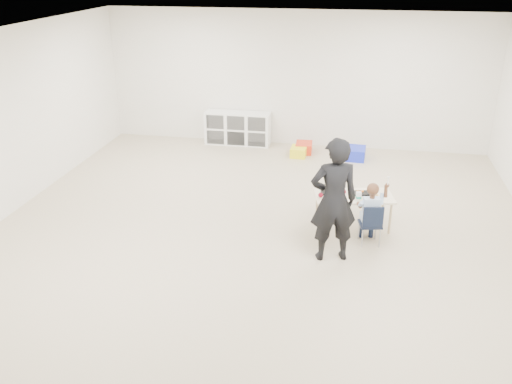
% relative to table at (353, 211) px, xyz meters
% --- Properties ---
extents(room, '(9.00, 9.02, 2.80)m').
position_rel_table_xyz_m(room, '(-1.33, -0.73, 1.13)').
color(room, '#C0AE94').
rests_on(room, ground).
extents(table, '(1.23, 0.79, 0.52)m').
position_rel_table_xyz_m(table, '(0.00, 0.00, 0.00)').
color(table, beige).
rests_on(table, ground).
extents(chair_near, '(0.35, 0.34, 0.63)m').
position_rel_table_xyz_m(chair_near, '(0.25, -0.46, 0.05)').
color(chair_near, black).
rests_on(chair_near, ground).
extents(chair_far, '(0.35, 0.34, 0.63)m').
position_rel_table_xyz_m(chair_far, '(-0.25, 0.46, 0.05)').
color(chair_far, black).
rests_on(chair_far, ground).
extents(child, '(0.49, 0.49, 0.99)m').
position_rel_table_xyz_m(child, '(0.25, -0.46, 0.23)').
color(child, '#BCD3FF').
rests_on(child, chair_near).
extents(lunch_tray_near, '(0.25, 0.20, 0.03)m').
position_rel_table_xyz_m(lunch_tray_near, '(0.10, 0.06, 0.27)').
color(lunch_tray_near, black).
rests_on(lunch_tray_near, table).
extents(lunch_tray_far, '(0.25, 0.20, 0.03)m').
position_rel_table_xyz_m(lunch_tray_far, '(-0.37, 0.00, 0.27)').
color(lunch_tray_far, black).
rests_on(lunch_tray_far, table).
extents(milk_carton, '(0.08, 0.08, 0.10)m').
position_rel_table_xyz_m(milk_carton, '(0.07, -0.11, 0.31)').
color(milk_carton, white).
rests_on(milk_carton, table).
extents(bread_roll, '(0.09, 0.09, 0.07)m').
position_rel_table_xyz_m(bread_roll, '(0.31, -0.03, 0.29)').
color(bread_roll, tan).
rests_on(bread_roll, table).
extents(apple_near, '(0.07, 0.07, 0.07)m').
position_rel_table_xyz_m(apple_near, '(-0.15, 0.02, 0.29)').
color(apple_near, maroon).
rests_on(apple_near, table).
extents(apple_far, '(0.07, 0.07, 0.07)m').
position_rel_table_xyz_m(apple_far, '(-0.48, -0.16, 0.29)').
color(apple_far, maroon).
rests_on(apple_far, table).
extents(cubby_shelf, '(1.40, 0.40, 0.70)m').
position_rel_table_xyz_m(cubby_shelf, '(-2.53, 3.55, 0.08)').
color(cubby_shelf, white).
rests_on(cubby_shelf, ground).
extents(adult, '(0.71, 0.57, 1.70)m').
position_rel_table_xyz_m(adult, '(-0.27, -0.97, 0.59)').
color(adult, black).
rests_on(adult, ground).
extents(bin_red, '(0.35, 0.44, 0.21)m').
position_rel_table_xyz_m(bin_red, '(-1.06, 3.25, -0.16)').
color(bin_red, red).
rests_on(bin_red, ground).
extents(bin_yellow, '(0.33, 0.41, 0.19)m').
position_rel_table_xyz_m(bin_yellow, '(-1.14, 3.00, -0.17)').
color(bin_yellow, yellow).
rests_on(bin_yellow, ground).
extents(bin_blue, '(0.40, 0.50, 0.23)m').
position_rel_table_xyz_m(bin_blue, '(0.00, 3.04, -0.15)').
color(bin_blue, '#1B2CCE').
rests_on(bin_blue, ground).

